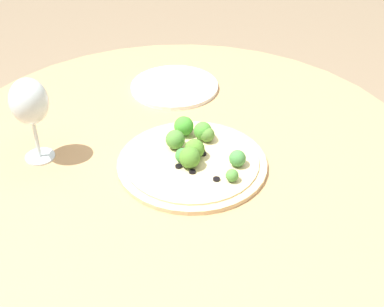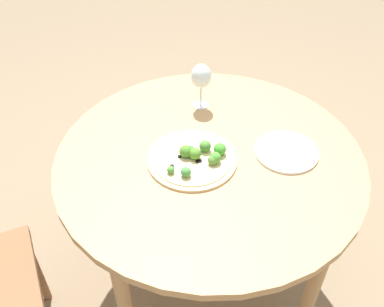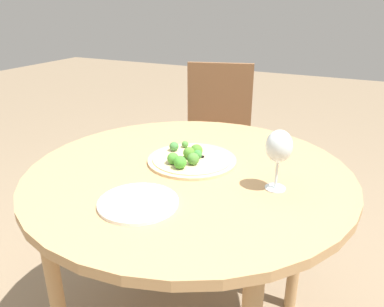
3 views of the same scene
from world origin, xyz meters
name	(u,v)px [view 1 (image 1 of 3)]	position (x,y,z in m)	size (l,w,h in m)	color
dining_table	(179,177)	(0.00, 0.00, 0.66)	(1.07, 1.07, 0.74)	tan
pizza	(193,157)	(0.06, 0.02, 0.75)	(0.31, 0.31, 0.06)	#DBBC89
wine_glass	(29,103)	(-0.01, -0.29, 0.87)	(0.08, 0.08, 0.18)	silver
plate_near	(174,87)	(-0.27, 0.02, 0.74)	(0.22, 0.22, 0.01)	white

